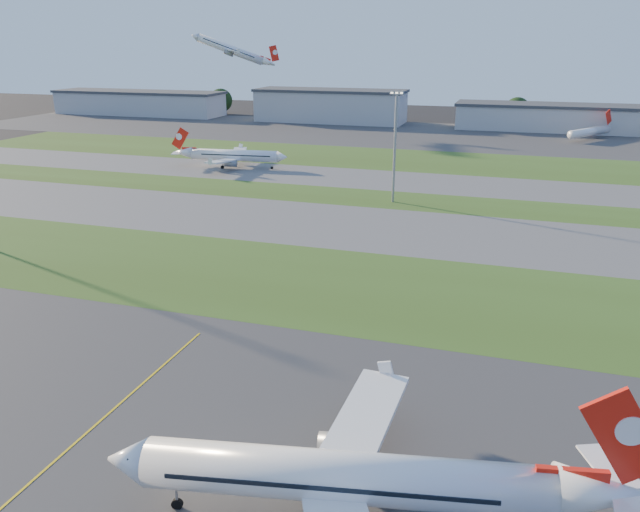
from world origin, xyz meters
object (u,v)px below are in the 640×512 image
at_px(airliner_taxiing, 233,156).
at_px(light_mast_centre, 395,140).
at_px(mini_jet_near, 590,132).
at_px(airliner_parked, 349,479).

distance_m(airliner_taxiing, light_mast_centre, 62.38).
relative_size(airliner_taxiing, mini_jet_near, 1.36).
distance_m(airliner_parked, airliner_taxiing, 151.14).
xyz_separation_m(mini_jet_near, light_mast_centre, (-53.21, -121.45, 11.53)).
height_order(airliner_taxiing, mini_jet_near, airliner_taxiing).
relative_size(mini_jet_near, light_mast_centre, 0.95).
bearing_deg(light_mast_centre, mini_jet_near, 66.34).
relative_size(airliner_parked, light_mast_centre, 1.50).
bearing_deg(airliner_parked, airliner_taxiing, 107.72).
distance_m(airliner_parked, light_mast_centre, 106.95).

